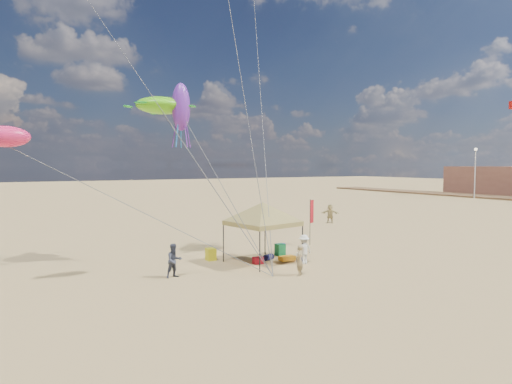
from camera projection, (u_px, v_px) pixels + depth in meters
ground at (288, 278)px, 20.69m from camera, size 280.00×280.00×0.00m
canopy_tent at (263, 205)px, 23.92m from camera, size 6.23×6.23×3.90m
feather_flag at (311, 214)px, 29.39m from camera, size 0.44×0.21×3.12m
cooler_red at (258, 260)px, 23.74m from camera, size 0.54×0.38×0.38m
cooler_blue at (280, 246)px, 27.81m from camera, size 0.54×0.38×0.38m
bag_navy at (268, 257)px, 24.63m from camera, size 0.69×0.54×0.36m
bag_orange at (212, 251)px, 26.27m from camera, size 0.54×0.69×0.36m
chair_green at (280, 250)px, 25.94m from camera, size 0.50×0.50×0.70m
chair_yellow at (211, 254)px, 24.63m from camera, size 0.50×0.50×0.70m
crate_grey at (300, 260)px, 24.03m from camera, size 0.34×0.30×0.28m
beach_cart at (287, 258)px, 24.27m from camera, size 0.90×0.50×0.24m
person_near_a at (299, 260)px, 21.18m from camera, size 0.66×0.65×1.53m
person_near_b at (174, 261)px, 20.80m from camera, size 0.87×0.72×1.65m
person_near_c at (304, 249)px, 23.65m from camera, size 1.12×0.74×1.62m
person_far_c at (330, 214)px, 40.44m from camera, size 1.61×1.49×1.80m
building_north at (494, 180)px, 80.13m from camera, size 10.00×14.00×5.20m
lamp_north at (475, 165)px, 70.45m from camera, size 0.50×0.50×8.25m
turtle_kite at (161, 106)px, 24.13m from camera, size 3.41×3.03×0.95m
fish_kite at (4, 136)px, 18.22m from camera, size 2.06×1.06×0.91m
squid_kite at (181, 107)px, 23.94m from camera, size 1.27×1.27×2.65m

